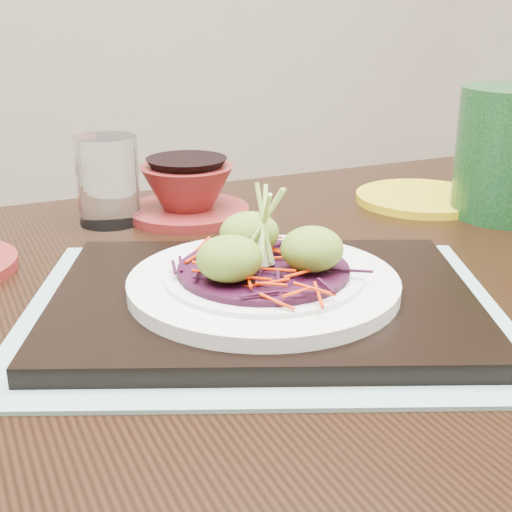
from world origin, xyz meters
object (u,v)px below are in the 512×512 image
object	(u,v)px
serving_tray	(263,299)
terracotta_bowl_set	(188,194)
green_jar	(512,153)
white_plate	(263,282)
water_glass	(108,180)
yellow_plate	(422,198)
dining_table	(259,367)

from	to	relation	value
serving_tray	terracotta_bowl_set	xyz separation A→B (m)	(0.01, 0.30, 0.02)
serving_tray	green_jar	bearing A→B (deg)	42.58
serving_tray	white_plate	xyz separation A→B (m)	(0.00, -0.00, 0.02)
white_plate	water_glass	bearing A→B (deg)	106.19
terracotta_bowl_set	yellow_plate	world-z (taller)	terracotta_bowl_set
serving_tray	green_jar	xyz separation A→B (m)	(0.39, 0.18, 0.07)
white_plate	yellow_plate	world-z (taller)	white_plate
water_glass	green_jar	world-z (taller)	green_jar
dining_table	yellow_plate	size ratio (longest dim) A/B	6.90
terracotta_bowl_set	yellow_plate	size ratio (longest dim) A/B	0.92
water_glass	serving_tray	bearing A→B (deg)	-73.81
dining_table	green_jar	distance (m)	0.42
serving_tray	dining_table	bearing A→B (deg)	92.04
dining_table	water_glass	distance (m)	0.30
dining_table	green_jar	xyz separation A→B (m)	(0.37, 0.11, 0.17)
white_plate	terracotta_bowl_set	distance (m)	0.30
white_plate	green_jar	size ratio (longest dim) A/B	1.48
serving_tray	terracotta_bowl_set	bearing A→B (deg)	106.47
yellow_plate	green_jar	world-z (taller)	green_jar
serving_tray	water_glass	size ratio (longest dim) A/B	3.41
yellow_plate	dining_table	bearing A→B (deg)	-146.58
white_plate	water_glass	xyz separation A→B (m)	(-0.09, 0.31, 0.03)
white_plate	serving_tray	bearing A→B (deg)	135.00
dining_table	yellow_plate	world-z (taller)	yellow_plate
water_glass	terracotta_bowl_set	bearing A→B (deg)	-2.57
terracotta_bowl_set	water_glass	bearing A→B (deg)	177.43
white_plate	water_glass	world-z (taller)	water_glass
white_plate	green_jar	bearing A→B (deg)	24.79
water_glass	green_jar	bearing A→B (deg)	-15.10
dining_table	water_glass	world-z (taller)	water_glass
dining_table	serving_tray	world-z (taller)	serving_tray
dining_table	water_glass	bearing A→B (deg)	108.37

